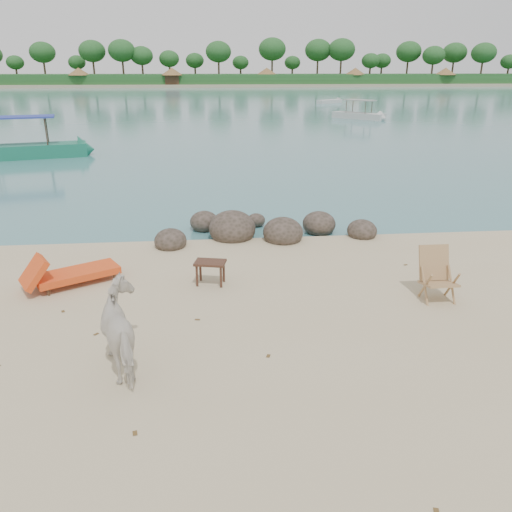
% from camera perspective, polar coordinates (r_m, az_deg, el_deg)
% --- Properties ---
extents(water, '(400.00, 400.00, 0.00)m').
position_cam_1_polar(water, '(97.43, -5.32, 17.91)').
color(water, '#3A7275').
rests_on(water, ground).
extents(far_shore, '(420.00, 90.00, 1.40)m').
position_cam_1_polar(far_shore, '(177.38, -5.52, 19.11)').
color(far_shore, tan).
rests_on(far_shore, ground).
extents(far_scenery, '(420.00, 18.00, 9.50)m').
position_cam_1_polar(far_scenery, '(144.03, -5.49, 20.02)').
color(far_scenery, '#1E4C1E').
rests_on(far_scenery, ground).
extents(boulders, '(6.26, 2.68, 1.00)m').
position_cam_1_polar(boulders, '(14.29, 0.30, 2.99)').
color(boulders, '#322B21').
rests_on(boulders, ground).
extents(cow, '(1.28, 1.75, 1.35)m').
position_cam_1_polar(cow, '(8.16, -14.62, -8.28)').
color(cow, silver).
rests_on(cow, ground).
extents(side_table, '(0.74, 0.57, 0.53)m').
position_cam_1_polar(side_table, '(11.07, -5.22, -2.08)').
color(side_table, '#352015').
rests_on(side_table, ground).
extents(lounge_chair, '(2.30, 1.77, 0.66)m').
position_cam_1_polar(lounge_chair, '(11.75, -19.78, -1.55)').
color(lounge_chair, red).
rests_on(lounge_chair, ground).
extents(deck_chair, '(0.69, 0.76, 1.08)m').
position_cam_1_polar(deck_chair, '(10.83, 20.23, -2.31)').
color(deck_chair, '#A37A51').
rests_on(deck_chair, ground).
extents(boat_near, '(7.50, 3.39, 3.55)m').
position_cam_1_polar(boat_near, '(30.19, -25.47, 13.50)').
color(boat_near, '#16684F').
rests_on(boat_near, water).
extents(boat_mid, '(4.93, 5.31, 2.89)m').
position_cam_1_polar(boat_mid, '(50.69, 11.72, 16.76)').
color(boat_mid, '#B4B4B0').
rests_on(boat_mid, water).
extents(boat_far, '(4.52, 3.69, 0.56)m').
position_cam_1_polar(boat_far, '(73.59, 8.40, 17.14)').
color(boat_far, beige).
rests_on(boat_far, water).
extents(dead_leaves, '(8.58, 7.17, 0.00)m').
position_cam_1_polar(dead_leaves, '(8.66, 2.40, -10.86)').
color(dead_leaves, brown).
rests_on(dead_leaves, ground).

